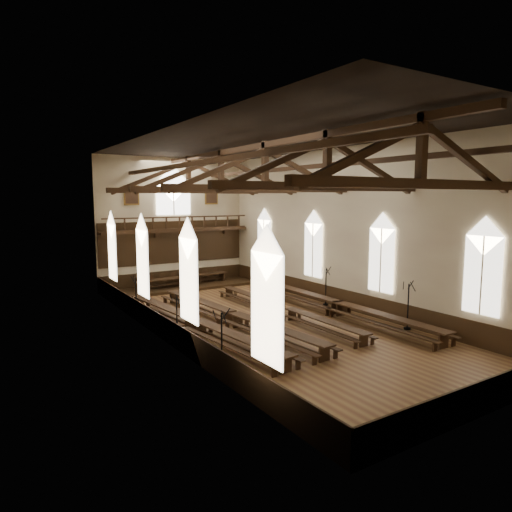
% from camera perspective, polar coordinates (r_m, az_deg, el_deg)
% --- Properties ---
extents(ground, '(26.00, 26.00, 0.00)m').
position_cam_1_polar(ground, '(25.81, 1.10, -8.24)').
color(ground, brown).
rests_on(ground, ground).
extents(room_walls, '(26.00, 26.00, 26.00)m').
position_cam_1_polar(room_walls, '(24.87, 1.14, 6.25)').
color(room_walls, beige).
rests_on(room_walls, ground).
extents(wainscot_band, '(12.00, 26.00, 1.20)m').
position_cam_1_polar(wainscot_band, '(25.65, 1.10, -6.95)').
color(wainscot_band, black).
rests_on(wainscot_band, ground).
extents(side_windows, '(11.85, 19.80, 4.50)m').
position_cam_1_polar(side_windows, '(25.07, 1.12, 0.03)').
color(side_windows, white).
rests_on(side_windows, room_walls).
extents(end_window, '(2.80, 0.12, 3.80)m').
position_cam_1_polar(end_window, '(36.32, -10.29, 7.66)').
color(end_window, white).
rests_on(end_window, room_walls).
extents(minstrels_gallery, '(11.80, 1.24, 3.70)m').
position_cam_1_polar(minstrels_gallery, '(36.22, -10.03, 2.42)').
color(minstrels_gallery, '#321D0F').
rests_on(minstrels_gallery, room_walls).
extents(portraits, '(7.75, 0.09, 1.45)m').
position_cam_1_polar(portraits, '(36.32, -10.28, 7.47)').
color(portraits, brown).
rests_on(portraits, room_walls).
extents(roof_trusses, '(11.70, 25.70, 2.80)m').
position_cam_1_polar(roof_trusses, '(24.90, 1.15, 10.30)').
color(roof_trusses, '#321D0F').
rests_on(roof_trusses, room_walls).
extents(refectory_row_a, '(2.27, 14.66, 0.76)m').
position_cam_1_polar(refectory_row_a, '(23.86, -7.66, -8.21)').
color(refectory_row_a, '#321D0F').
rests_on(refectory_row_a, ground).
extents(refectory_row_b, '(2.13, 14.67, 0.77)m').
position_cam_1_polar(refectory_row_b, '(25.03, -3.00, -7.41)').
color(refectory_row_b, '#321D0F').
rests_on(refectory_row_b, ground).
extents(refectory_row_c, '(1.36, 13.58, 0.66)m').
position_cam_1_polar(refectory_row_c, '(26.90, 3.35, -6.55)').
color(refectory_row_c, '#321D0F').
rests_on(refectory_row_c, ground).
extents(refectory_row_d, '(1.78, 15.12, 0.82)m').
position_cam_1_polar(refectory_row_d, '(27.59, 10.25, -6.04)').
color(refectory_row_d, '#321D0F').
rests_on(refectory_row_d, ground).
extents(dais, '(11.40, 3.06, 0.20)m').
position_cam_1_polar(dais, '(35.61, -9.05, -3.83)').
color(dais, black).
rests_on(dais, ground).
extents(high_table, '(7.76, 1.67, 0.72)m').
position_cam_1_polar(high_table, '(35.48, -9.07, -2.70)').
color(high_table, '#321D0F').
rests_on(high_table, dais).
extents(high_chairs, '(6.73, 0.43, 0.94)m').
position_cam_1_polar(high_chairs, '(36.18, -9.54, -2.68)').
color(high_chairs, '#321D0F').
rests_on(high_chairs, dais).
extents(candelabrum_left_near, '(0.78, 0.74, 2.58)m').
position_cam_1_polar(candelabrum_left_near, '(18.51, -4.29, -12.05)').
color(candelabrum_left_near, black).
rests_on(candelabrum_left_near, ground).
extents(candelabrum_left_mid, '(0.71, 0.71, 2.40)m').
position_cam_1_polar(candelabrum_left_mid, '(22.46, -9.84, -8.79)').
color(candelabrum_left_mid, black).
rests_on(candelabrum_left_mid, ground).
extents(candelabrum_left_far, '(0.71, 0.69, 2.37)m').
position_cam_1_polar(candelabrum_left_far, '(28.12, -14.74, -5.67)').
color(candelabrum_left_far, black).
rests_on(candelabrum_left_far, ground).
extents(candelabrum_right_near, '(0.78, 0.74, 2.59)m').
position_cam_1_polar(candelabrum_right_near, '(25.48, 18.43, -6.99)').
color(candelabrum_right_near, black).
rests_on(candelabrum_right_near, ground).
extents(candelabrum_right_mid, '(0.73, 0.75, 2.50)m').
position_cam_1_polar(candelabrum_right_mid, '(29.88, 8.71, -4.68)').
color(candelabrum_right_mid, black).
rests_on(candelabrum_right_mid, ground).
extents(candelabrum_right_far, '(0.71, 0.72, 2.42)m').
position_cam_1_polar(candelabrum_right_far, '(34.21, 2.52, -3.12)').
color(candelabrum_right_far, black).
rests_on(candelabrum_right_far, ground).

